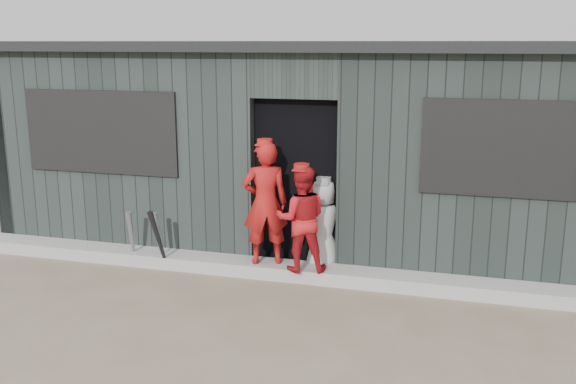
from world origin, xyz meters
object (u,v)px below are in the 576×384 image
(player_red_right, at_px, (301,219))
(player_grey_back, at_px, (323,226))
(bat_right, at_px, (159,241))
(dugout, at_px, (322,143))
(bat_left, at_px, (132,237))
(player_red_left, at_px, (265,203))
(bat_mid, at_px, (159,240))

(player_red_right, xyz_separation_m, player_grey_back, (0.16, 0.41, -0.19))
(bat_right, xyz_separation_m, dugout, (1.48, 1.93, 0.90))
(bat_left, relative_size, player_red_left, 0.50)
(bat_mid, bearing_deg, bat_left, -179.72)
(bat_left, height_order, player_red_left, player_red_left)
(player_red_right, bearing_deg, bat_left, -15.61)
(dugout, bearing_deg, player_red_right, -84.33)
(player_red_left, height_order, player_red_right, player_red_left)
(bat_right, distance_m, player_red_left, 1.32)
(bat_left, bearing_deg, bat_mid, 0.28)
(player_red_left, bearing_deg, bat_left, -19.32)
(bat_left, distance_m, player_grey_back, 2.29)
(bat_left, xyz_separation_m, bat_right, (0.43, -0.15, 0.04))
(bat_right, xyz_separation_m, player_red_left, (1.21, 0.25, 0.47))
(bat_mid, height_order, player_red_left, player_red_left)
(bat_left, bearing_deg, bat_right, -18.85)
(bat_left, relative_size, player_grey_back, 0.64)
(dugout, bearing_deg, bat_right, -127.40)
(player_red_left, xyz_separation_m, player_grey_back, (0.61, 0.28, -0.30))
(player_grey_back, height_order, dugout, dugout)
(bat_right, height_order, player_red_left, player_red_left)
(player_red_left, xyz_separation_m, player_red_right, (0.45, -0.13, -0.12))
(player_red_left, distance_m, dugout, 1.76)
(bat_left, xyz_separation_m, dugout, (1.91, 1.78, 0.94))
(player_red_left, bearing_deg, bat_right, -11.19)
(bat_mid, height_order, player_grey_back, player_grey_back)
(bat_mid, height_order, bat_right, bat_right)
(bat_mid, xyz_separation_m, player_grey_back, (1.89, 0.38, 0.21))
(dugout, bearing_deg, bat_left, -136.96)
(bat_mid, relative_size, player_grey_back, 0.62)
(dugout, bearing_deg, player_red_left, -99.12)
(bat_right, distance_m, player_grey_back, 1.90)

